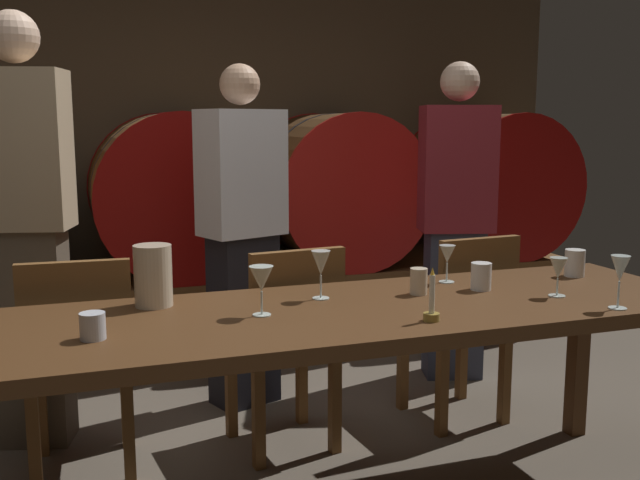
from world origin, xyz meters
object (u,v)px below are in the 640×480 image
at_px(dining_table, 336,329).
at_px(chair_right, 463,319).
at_px(wine_barrel_right, 335,188).
at_px(cup_center_right, 481,276).
at_px(wine_barrel_far_right, 487,184).
at_px(wine_glass_far_left, 261,280).
at_px(wine_glass_center, 447,256).
at_px(wine_glass_right, 558,270).
at_px(cup_far_right, 575,263).
at_px(wine_barrel_center, 173,194).
at_px(cup_center_left, 419,281).
at_px(pitcher, 153,276).
at_px(cup_far_left, 93,326).
at_px(wine_glass_far_right, 620,270).
at_px(guest_center, 242,235).
at_px(wine_glass_left, 321,264).
at_px(guest_right, 456,219).
at_px(chair_center, 288,339).
at_px(candle_center, 432,307).
at_px(guest_left, 25,228).
at_px(chair_left, 79,357).

height_order(dining_table, chair_right, chair_right).
bearing_deg(wine_barrel_right, cup_center_right, -95.32).
bearing_deg(wine_barrel_far_right, chair_right, -124.55).
distance_m(chair_right, wine_glass_far_left, 1.32).
distance_m(wine_glass_center, wine_glass_right, 0.42).
bearing_deg(cup_center_right, cup_far_right, 10.21).
bearing_deg(wine_barrel_center, cup_center_left, -74.29).
bearing_deg(pitcher, cup_far_left, -122.07).
bearing_deg(wine_glass_far_right, cup_center_left, 142.65).
distance_m(wine_barrel_far_right, guest_center, 2.20).
distance_m(cup_far_left, cup_center_left, 1.15).
height_order(wine_glass_left, cup_center_right, wine_glass_left).
relative_size(wine_barrel_center, wine_glass_center, 6.56).
distance_m(wine_glass_left, wine_glass_far_right, 1.00).
bearing_deg(wine_barrel_right, dining_table, -110.30).
distance_m(chair_right, cup_center_left, 0.78).
bearing_deg(cup_far_right, cup_center_right, -169.79).
xyz_separation_m(guest_center, guest_right, (1.17, 0.01, 0.02)).
bearing_deg(wine_glass_left, cup_center_left, -8.23).
height_order(chair_center, wine_glass_far_left, wine_glass_far_left).
bearing_deg(cup_far_right, candle_center, -154.47).
distance_m(chair_center, guest_right, 1.33).
xyz_separation_m(wine_barrel_center, chair_center, (0.23, -1.59, -0.47)).
height_order(wine_glass_far_right, cup_center_right, wine_glass_far_right).
relative_size(guest_right, wine_glass_far_right, 9.33).
relative_size(wine_barrel_center, chair_center, 1.09).
xyz_separation_m(wine_barrel_far_right, cup_far_left, (-2.70, -2.26, -0.16)).
height_order(guest_left, guest_center, guest_left).
distance_m(guest_center, guest_right, 1.17).
xyz_separation_m(guest_left, cup_center_left, (1.36, -0.94, -0.13)).
xyz_separation_m(guest_left, guest_center, (0.96, 0.14, -0.10)).
bearing_deg(guest_left, wine_barrel_center, -109.41).
height_order(wine_glass_center, cup_center_right, wine_glass_center).
distance_m(guest_center, cup_far_right, 1.52).
xyz_separation_m(wine_glass_far_right, cup_far_right, (0.21, 0.48, -0.08)).
relative_size(chair_left, wine_glass_left, 5.10).
height_order(cup_center_left, cup_far_right, cup_far_right).
height_order(chair_center, cup_far_left, chair_center).
bearing_deg(cup_center_left, cup_far_right, 5.84).
distance_m(wine_barrel_right, guest_center, 1.30).
xyz_separation_m(cup_center_left, cup_center_right, (0.25, -0.01, 0.00)).
relative_size(guest_left, cup_center_left, 19.04).
height_order(wine_barrel_center, cup_center_left, wine_barrel_center).
height_order(pitcher, cup_far_left, pitcher).
bearing_deg(wine_glass_right, guest_left, 147.99).
bearing_deg(cup_far_right, wine_glass_far_right, -112.99).
distance_m(dining_table, cup_center_left, 0.39).
bearing_deg(cup_center_right, wine_barrel_far_right, 57.72).
bearing_deg(pitcher, guest_right, 29.14).
xyz_separation_m(dining_table, wine_glass_right, (0.81, -0.09, 0.17)).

